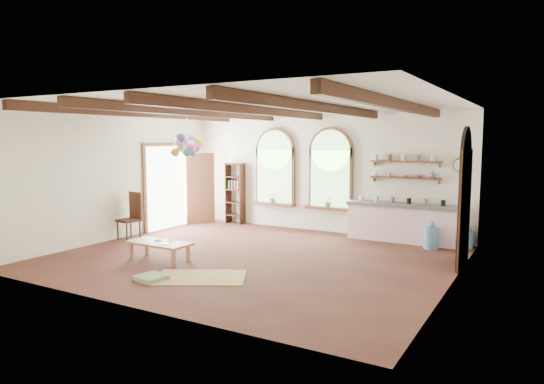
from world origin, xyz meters
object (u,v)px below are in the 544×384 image
Objects in this scene: balloon_cluster at (187,146)px; coffee_table at (159,244)px; side_chair at (130,226)px; kitchen_counter at (402,222)px.

coffee_table is at bearing -66.42° from balloon_cluster.
coffee_table is 1.21× the size of balloon_cluster.
coffee_table is 2.42m from side_chair.
coffee_table is 2.93m from balloon_cluster.
coffee_table is at bearing -29.74° from side_chair.
side_chair is (-2.10, 1.20, -0.00)m from coffee_table.
kitchen_counter is 1.95× the size of coffee_table.
side_chair is 2.47m from balloon_cluster.
side_chair is at bearing -151.93° from kitchen_counter.
kitchen_counter is at bearing 48.66° from coffee_table.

